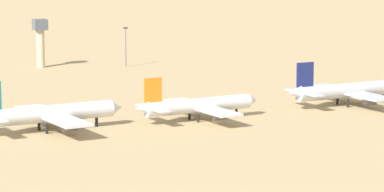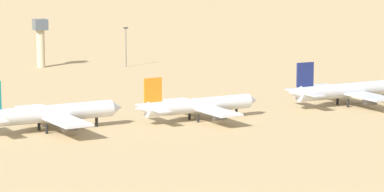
{
  "view_description": "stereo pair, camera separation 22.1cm",
  "coord_description": "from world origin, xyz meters",
  "px_view_note": "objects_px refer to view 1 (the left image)",
  "views": [
    {
      "loc": [
        -119.97,
        -264.84,
        52.92
      ],
      "look_at": [
        -2.04,
        10.63,
        6.0
      ],
      "focal_mm": 99.3,
      "sensor_mm": 36.0,
      "label": 1
    },
    {
      "loc": [
        -119.77,
        -264.93,
        52.92
      ],
      "look_at": [
        -2.04,
        10.63,
        6.0
      ],
      "focal_mm": 99.3,
      "sensor_mm": 36.0,
      "label": 2
    }
  ],
  "objects_px": {
    "parked_jet_orange_4": "(197,106)",
    "control_tower": "(40,38)",
    "parked_jet_teal_3": "(47,114)",
    "light_pole_mid": "(126,44)",
    "parked_jet_navy_5": "(346,91)"
  },
  "relations": [
    {
      "from": "parked_jet_navy_5",
      "to": "control_tower",
      "type": "xyz_separation_m",
      "value": [
        -61.54,
        125.44,
        6.71
      ]
    },
    {
      "from": "parked_jet_orange_4",
      "to": "light_pole_mid",
      "type": "distance_m",
      "value": 121.83
    },
    {
      "from": "parked_jet_teal_3",
      "to": "control_tower",
      "type": "xyz_separation_m",
      "value": [
        33.58,
        130.59,
        6.6
      ]
    },
    {
      "from": "parked_jet_orange_4",
      "to": "light_pole_mid",
      "type": "relative_size",
      "value": 2.55
    },
    {
      "from": "parked_jet_navy_5",
      "to": "light_pole_mid",
      "type": "bearing_deg",
      "value": 99.93
    },
    {
      "from": "parked_jet_teal_3",
      "to": "parked_jet_orange_4",
      "type": "distance_m",
      "value": 43.16
    },
    {
      "from": "parked_jet_teal_3",
      "to": "control_tower",
      "type": "bearing_deg",
      "value": 69.11
    },
    {
      "from": "parked_jet_navy_5",
      "to": "light_pole_mid",
      "type": "xyz_separation_m",
      "value": [
        -30.47,
        113.96,
        4.34
      ]
    },
    {
      "from": "parked_jet_orange_4",
      "to": "parked_jet_navy_5",
      "type": "relative_size",
      "value": 0.92
    },
    {
      "from": "parked_jet_navy_5",
      "to": "control_tower",
      "type": "distance_m",
      "value": 139.88
    },
    {
      "from": "parked_jet_orange_4",
      "to": "control_tower",
      "type": "bearing_deg",
      "value": 87.8
    },
    {
      "from": "parked_jet_orange_4",
      "to": "control_tower",
      "type": "height_order",
      "value": "control_tower"
    },
    {
      "from": "parked_jet_orange_4",
      "to": "control_tower",
      "type": "relative_size",
      "value": 2.11
    },
    {
      "from": "parked_jet_teal_3",
      "to": "parked_jet_navy_5",
      "type": "bearing_deg",
      "value": -3.37
    },
    {
      "from": "parked_jet_teal_3",
      "to": "parked_jet_navy_5",
      "type": "xyz_separation_m",
      "value": [
        95.12,
        5.16,
        -0.11
      ]
    }
  ]
}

